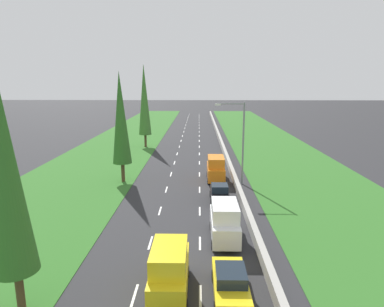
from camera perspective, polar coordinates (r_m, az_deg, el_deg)
name	(u,v)px	position (r m, az deg, el deg)	size (l,w,h in m)	color
ground_plane	(190,144)	(61.90, -0.38, 1.68)	(300.00, 300.00, 0.00)	#28282B
grass_verge_left	(121,143)	(63.50, -11.87, 1.70)	(14.00, 140.00, 0.04)	#2D6623
grass_verge_right	(268,144)	(63.17, 12.75, 1.61)	(14.00, 140.00, 0.04)	#2D6623
median_barrier	(221,141)	(61.94, 4.90, 2.04)	(0.44, 120.00, 0.85)	#9E9B93
lane_markings	(190,144)	(61.90, -0.38, 1.69)	(3.64, 116.00, 0.01)	white
yellow_sedan_right_lane	(230,283)	(19.01, 6.50, -20.89)	(1.82, 4.50, 1.64)	yellow
yellow_van_centre_lane	(170,270)	(18.85, -3.80, -19.05)	(1.96, 4.90, 2.82)	yellow
white_van_right_lane	(225,221)	(24.58, 5.52, -11.32)	(1.96, 4.90, 2.82)	white
black_hatchback_right_lane	(219,193)	(32.16, 4.65, -6.66)	(1.74, 3.90, 1.72)	black
orange_van_right_lane	(216,169)	(38.68, 4.04, -2.56)	(1.96, 4.90, 2.82)	orange
poplar_tree_nearest	(6,174)	(17.48, -28.92, -3.01)	(2.10, 2.10, 11.98)	#4C3823
poplar_tree_second	(121,118)	(37.84, -11.97, 5.82)	(2.11, 2.11, 12.30)	#4C3823
poplar_tree_third	(144,100)	(58.35, -8.06, 8.96)	(2.15, 2.15, 14.12)	#4C3823
street_light_mast	(240,137)	(36.80, 8.14, 2.70)	(3.20, 0.28, 9.00)	gray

